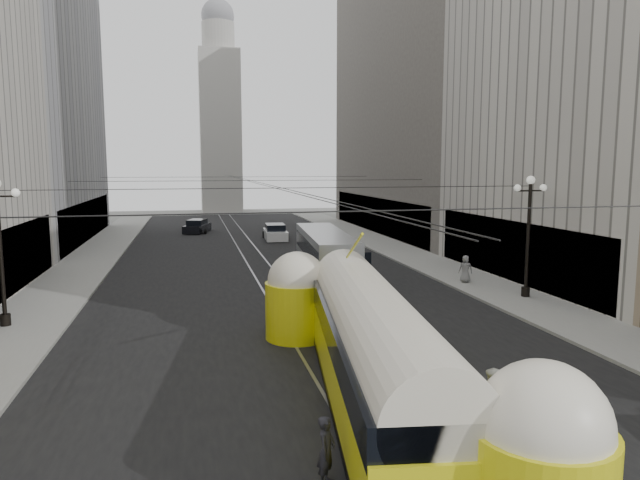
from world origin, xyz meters
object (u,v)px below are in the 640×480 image
streetcar (372,346)px  pedestrian_crossing_a (326,451)px  city_bus (325,253)px  pedestrian_sidewalk_right (466,269)px  pedestrian_crossing_b (493,404)px

streetcar → pedestrian_crossing_a: size_ratio=10.46×
city_bus → pedestrian_sidewalk_right: city_bus is taller
streetcar → pedestrian_sidewalk_right: (10.71, 15.09, -0.82)m
streetcar → pedestrian_crossing_a: (-2.33, -3.94, -0.99)m
streetcar → pedestrian_crossing_b: bearing=-49.1°
pedestrian_crossing_a → city_bus: bearing=17.5°
streetcar → city_bus: bearing=80.9°
pedestrian_crossing_b → pedestrian_sidewalk_right: (8.32, 17.85, 0.04)m
streetcar → pedestrian_crossing_b: size_ratio=8.96×
streetcar → pedestrian_sidewalk_right: streetcar is taller
pedestrian_crossing_a → streetcar: bearing=0.2°
pedestrian_crossing_a → pedestrian_sidewalk_right: (13.03, 19.03, 0.17)m
streetcar → pedestrian_crossing_b: 3.74m
streetcar → pedestrian_sidewalk_right: 18.52m
streetcar → city_bus: streetcar is taller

